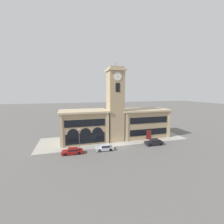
# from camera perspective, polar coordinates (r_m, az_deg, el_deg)

# --- Properties ---
(ground_plane) EXTENTS (300.00, 300.00, 0.00)m
(ground_plane) POSITION_cam_1_polar(r_m,az_deg,el_deg) (38.00, 3.39, -12.95)
(ground_plane) COLOR #605E5B
(sidewalk_kerb) EXTENTS (40.20, 11.83, 0.15)m
(sidewalk_kerb) POSITION_cam_1_polar(r_m,az_deg,el_deg) (43.28, 0.74, -10.21)
(sidewalk_kerb) COLOR #A39E93
(sidewalk_kerb) RESTS_ON ground_plane
(clock_tower) EXTENTS (4.68, 4.68, 20.95)m
(clock_tower) POSITION_cam_1_polar(r_m,az_deg,el_deg) (40.17, 1.26, 2.77)
(clock_tower) COLOR tan
(clock_tower) RESTS_ON ground_plane
(town_hall_left_wing) EXTENTS (12.71, 7.79, 8.56)m
(town_hall_left_wing) POSITION_cam_1_polar(r_m,az_deg,el_deg) (40.92, -10.63, -5.26)
(town_hall_left_wing) COLOR tan
(town_hall_left_wing) RESTS_ON ground_plane
(town_hall_right_wing) EXTENTS (14.51, 7.79, 8.30)m
(town_hall_right_wing) POSITION_cam_1_polar(r_m,az_deg,el_deg) (45.94, 11.70, -4.01)
(town_hall_right_wing) COLOR tan
(town_hall_right_wing) RESTS_ON ground_plane
(parked_car_near) EXTENTS (4.51, 1.88, 1.26)m
(parked_car_near) POSITION_cam_1_polar(r_m,az_deg,el_deg) (34.64, -14.75, -14.15)
(parked_car_near) COLOR maroon
(parked_car_near) RESTS_ON ground_plane
(parked_car_mid) EXTENTS (4.16, 1.96, 1.37)m
(parked_car_mid) POSITION_cam_1_polar(r_m,az_deg,el_deg) (35.43, -2.78, -13.29)
(parked_car_mid) COLOR #B2B7C1
(parked_car_mid) RESTS_ON ground_plane
(parked_car_far) EXTENTS (4.56, 2.00, 1.44)m
(parked_car_far) POSITION_cam_1_polar(r_m,az_deg,el_deg) (40.18, 15.74, -10.94)
(parked_car_far) COLOR black
(parked_car_far) RESTS_ON ground_plane
(street_lamp) EXTENTS (0.36, 0.36, 5.03)m
(street_lamp) POSITION_cam_1_polar(r_m,az_deg,el_deg) (35.30, -12.37, -8.75)
(street_lamp) COLOR #4C4C51
(street_lamp) RESTS_ON sidewalk_kerb
(bollard) EXTENTS (0.18, 0.18, 1.06)m
(bollard) POSITION_cam_1_polar(r_m,az_deg,el_deg) (42.41, 16.53, -10.08)
(bollard) COLOR black
(bollard) RESTS_ON sidewalk_kerb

